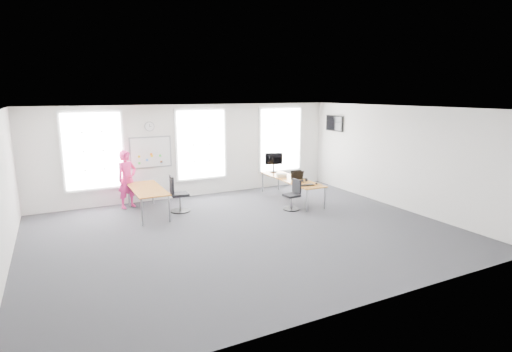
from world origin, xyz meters
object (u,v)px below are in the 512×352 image
chair_right (293,196)px  headphones (304,180)px  desk_right (291,180)px  person (127,179)px  desk_left (147,190)px  chair_left (178,196)px  monitor (274,160)px  keyboard (307,185)px

chair_right → headphones: chair_right is taller
desk_right → person: person is taller
desk_right → headphones: size_ratio=15.58×
desk_left → person: 1.04m
chair_right → chair_left: chair_left is taller
desk_right → chair_left: size_ratio=2.67×
chair_left → headphones: 3.85m
chair_right → desk_left: bearing=-115.6°
desk_left → headphones: headphones is taller
headphones → person: bearing=174.4°
desk_left → person: person is taller
desk_left → chair_right: chair_right is taller
chair_left → person: bearing=52.8°
chair_right → person: 4.91m
chair_right → headphones: (0.66, 0.40, 0.35)m
chair_right → monitor: 2.32m
person → keyboard: 5.32m
desk_right → chair_right: bearing=-119.2°
desk_right → keyboard: size_ratio=6.99×
person → monitor: bearing=-27.8°
chair_right → monitor: size_ratio=1.32×
chair_left → desk_left: bearing=86.0°
desk_left → chair_left: 0.86m
person → headphones: bearing=-46.9°
keyboard → monitor: (0.11, 2.23, 0.39)m
desk_left → monitor: bearing=9.2°
chair_left → monitor: bearing=-71.4°
chair_left → person: (-1.19, 1.09, 0.40)m
desk_right → keyboard: keyboard is taller
desk_left → headphones: bearing=-12.7°
chair_right → person: person is taller
chair_left → monitor: (3.63, 0.85, 0.63)m
desk_right → headphones: bearing=-76.8°
chair_right → keyboard: (0.44, -0.08, 0.31)m
monitor → desk_left: bearing=-153.6°
desk_left → keyboard: 4.59m
desk_right → chair_right: size_ratio=3.18×
desk_left → keyboard: size_ratio=5.11×
chair_right → keyboard: size_ratio=2.20×
chair_right → person: size_ratio=0.52×
chair_left → keyboard: bearing=-106.0°
chair_left → chair_right: bearing=-107.4°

